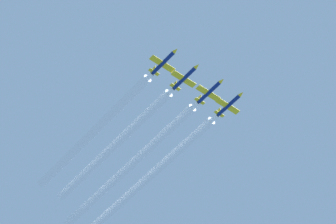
# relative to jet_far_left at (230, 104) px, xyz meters

# --- Properties ---
(jet_far_left) EXTENTS (9.16, 13.34, 3.21)m
(jet_far_left) POSITION_rel_jet_far_left_xyz_m (0.00, 0.00, 0.00)
(jet_far_left) COLOR navy
(jet_inner_left) EXTENTS (9.16, 13.34, 3.21)m
(jet_inner_left) POSITION_rel_jet_far_left_xyz_m (8.91, 0.42, -0.25)
(jet_inner_left) COLOR navy
(jet_center) EXTENTS (9.16, 13.34, 3.21)m
(jet_center) POSITION_rel_jet_far_left_xyz_m (19.15, 0.15, -0.37)
(jet_center) COLOR navy
(jet_inner_right) EXTENTS (9.16, 13.34, 3.21)m
(jet_inner_right) POSITION_rel_jet_far_left_xyz_m (28.23, 0.46, 0.14)
(jet_inner_right) COLOR navy
(smoke_trail_far_left) EXTENTS (3.08, 82.19, 3.08)m
(smoke_trail_far_left) POSITION_rel_jet_far_left_xyz_m (0.00, -47.14, -0.03)
(smoke_trail_far_left) COLOR white
(smoke_trail_inner_left) EXTENTS (3.08, 76.54, 3.08)m
(smoke_trail_inner_left) POSITION_rel_jet_far_left_xyz_m (8.91, -43.90, -0.28)
(smoke_trail_inner_left) COLOR white
(smoke_trail_center) EXTENTS (3.08, 65.85, 3.08)m
(smoke_trail_center) POSITION_rel_jet_far_left_xyz_m (19.15, -38.83, -0.41)
(smoke_trail_center) COLOR white
(smoke_trail_inner_right) EXTENTS (3.08, 65.75, 3.08)m
(smoke_trail_inner_right) POSITION_rel_jet_far_left_xyz_m (28.23, -38.48, 0.10)
(smoke_trail_inner_right) COLOR white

